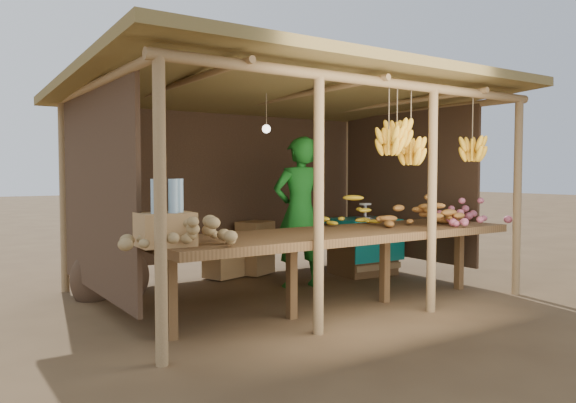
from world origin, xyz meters
TOP-DOWN VIEW (x-y plane):
  - ground at (0.00, 0.00)m, footprint 60.00×60.00m
  - stall_structure at (0.08, 0.02)m, footprint 4.70×3.50m
  - counter at (0.00, -0.95)m, footprint 3.90×1.05m
  - potato_heap at (-1.86, -1.25)m, footprint 1.02×0.74m
  - sweet_potato_heap at (1.04, -1.04)m, footprint 0.98×0.75m
  - onion_heap at (1.64, -1.21)m, footprint 0.97×0.67m
  - banana_pile at (0.44, -0.54)m, footprint 0.66×0.52m
  - tomato_basin at (-1.62, -0.52)m, footprint 0.35×0.35m
  - bottle_box at (-1.90, -1.08)m, footprint 0.44×0.35m
  - vendor at (0.31, 0.20)m, footprint 0.74×0.58m
  - tarp_crate at (1.52, 0.43)m, footprint 0.86×0.75m
  - carton_stack at (0.12, 1.20)m, footprint 1.02×0.49m
  - burlap_sacks at (-1.75, 0.92)m, footprint 0.86×0.45m

SIDE VIEW (x-z plane):
  - ground at x=0.00m, z-range 0.00..0.00m
  - burlap_sacks at x=-1.75m, z-range -0.04..0.57m
  - carton_stack at x=0.12m, z-range -0.04..0.66m
  - tarp_crate at x=1.52m, z-range -0.09..0.89m
  - counter at x=0.00m, z-range 0.34..1.14m
  - tomato_basin at x=-1.62m, z-range 0.78..0.97m
  - vendor at x=0.31m, z-range 0.00..1.80m
  - banana_pile at x=0.44m, z-range 0.80..1.15m
  - sweet_potato_heap at x=1.04m, z-range 0.80..1.15m
  - onion_heap at x=1.64m, z-range 0.80..1.16m
  - potato_heap at x=-1.86m, z-range 0.80..1.16m
  - bottle_box at x=-1.90m, z-range 0.74..1.27m
  - stall_structure at x=0.08m, z-range 0.70..3.14m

